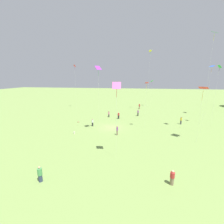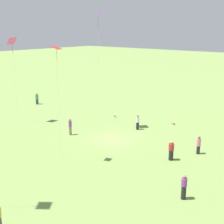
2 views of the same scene
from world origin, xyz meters
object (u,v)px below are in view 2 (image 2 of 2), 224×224
at_px(person_7, 138,122).
at_px(picnic_bag_1, 115,116).
at_px(person_1, 184,187).
at_px(person_4, 171,151).
at_px(person_3, 37,99).
at_px(kite_1, 12,43).
at_px(kite_2, 57,55).
at_px(person_2, 199,145).
at_px(picnic_bag_0, 173,124).
at_px(kite_9, 98,20).
at_px(person_8, 70,127).

distance_m(person_7, picnic_bag_1, 5.53).
height_order(person_1, person_4, same).
bearing_deg(person_3, person_1, -4.55).
height_order(person_7, kite_1, kite_1).
height_order(person_1, person_7, person_1).
xyz_separation_m(person_1, person_7, (10.89, -9.91, -0.05)).
relative_size(person_4, kite_2, 0.18).
xyz_separation_m(person_2, picnic_bag_0, (6.10, -6.31, -0.73)).
bearing_deg(person_2, person_3, 60.61).
xyz_separation_m(person_3, person_4, (-25.42, 4.95, 0.01)).
bearing_deg(kite_1, person_3, -102.01).
height_order(person_7, picnic_bag_0, person_7).
xyz_separation_m(person_1, kite_9, (14.43, -7.45, 10.90)).
bearing_deg(person_3, person_7, 14.10).
height_order(person_2, person_8, person_8).
xyz_separation_m(kite_1, kite_2, (-12.75, 4.22, -0.36)).
distance_m(person_1, kite_1, 25.07).
distance_m(kite_2, picnic_bag_1, 16.81).
relative_size(person_4, picnic_bag_0, 4.14).
bearing_deg(kite_9, person_3, -103.94).
bearing_deg(person_3, kite_2, -17.06).
bearing_deg(kite_9, person_4, 72.64).
xyz_separation_m(person_7, kite_1, (12.54, 7.02, 8.47)).
relative_size(person_1, kite_1, 0.17).
bearing_deg(picnic_bag_1, picnic_bag_0, -163.89).
bearing_deg(picnic_bag_1, person_8, 94.88).
bearing_deg(person_7, person_4, 145.33).
relative_size(kite_9, picnic_bag_1, 32.90).
distance_m(person_2, picnic_bag_1, 13.98).
distance_m(person_4, kite_1, 21.45).
height_order(person_4, kite_9, kite_9).
distance_m(person_4, kite_9, 15.41).
bearing_deg(person_3, person_2, 9.61).
xyz_separation_m(person_1, picnic_bag_0, (8.76, -14.11, -0.76)).
bearing_deg(person_7, person_1, 137.82).
height_order(person_4, person_7, person_4).
bearing_deg(kite_1, person_1, 121.49).
xyz_separation_m(person_4, person_7, (7.06, -4.90, -0.03)).
relative_size(kite_1, picnic_bag_0, 23.70).
distance_m(person_1, person_4, 6.31).
xyz_separation_m(person_1, person_3, (29.25, -9.96, -0.02)).
distance_m(person_1, person_8, 15.74).
bearing_deg(picnic_bag_0, person_8, 57.66).
height_order(person_2, picnic_bag_1, person_2).
distance_m(kite_1, kite_2, 13.43).
bearing_deg(person_1, person_2, -148.42).
bearing_deg(person_8, person_1, 140.41).
bearing_deg(picnic_bag_1, person_3, 8.87).
bearing_deg(person_8, person_7, -151.20).
xyz_separation_m(kite_1, kite_9, (-9.00, -4.56, 2.48)).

